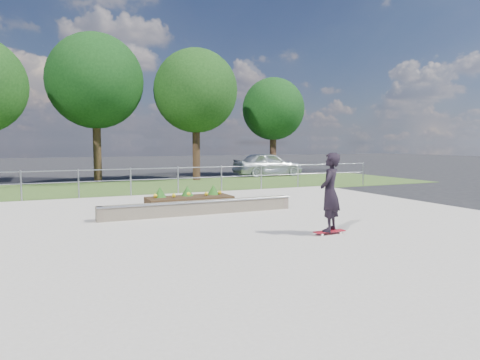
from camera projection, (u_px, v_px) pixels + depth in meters
The scene contains 11 objects.
ground at pixel (256, 225), 11.53m from camera, with size 120.00×120.00×0.00m, color black.
grass_verge at pixel (159, 187), 21.52m from camera, with size 30.00×8.00×0.02m, color #355020.
concrete_slab at pixel (256, 224), 11.53m from camera, with size 15.00×15.00×0.06m, color #A8A195.
fence at pixel (178, 177), 18.28m from camera, with size 20.06×0.06×1.20m.
tree_mid_left at pixel (95, 81), 23.64m from camera, with size 5.25×5.25×8.25m.
tree_mid_right at pixel (196, 91), 25.02m from camera, with size 4.90×4.90×7.70m.
tree_far_right at pixel (273, 109), 28.91m from camera, with size 4.20×4.20×6.60m.
grind_ledge at pixel (200, 207), 12.94m from camera, with size 6.00×0.44×0.43m.
planter_bed at pixel (189, 198), 15.25m from camera, with size 3.00×1.20×0.61m.
skateboarder at pixel (330, 192), 10.02m from camera, with size 0.80×0.77×1.93m.
parked_car at pixel (268, 164), 28.43m from camera, with size 1.86×4.63×1.58m, color silver.
Camera 1 is at (-5.08, -10.20, 2.22)m, focal length 32.00 mm.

